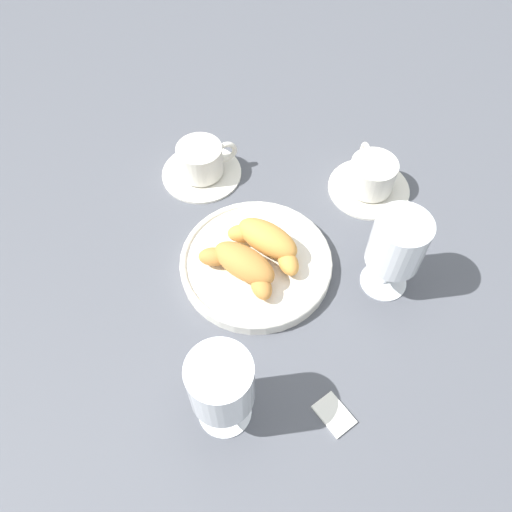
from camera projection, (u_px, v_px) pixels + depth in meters
name	position (u px, v px, depth m)	size (l,w,h in m)	color
ground_plane	(263.00, 260.00, 0.78)	(2.20, 2.20, 0.00)	#4C4F56
pastry_plate	(256.00, 263.00, 0.77)	(0.23, 0.23, 0.02)	silver
croissant_large	(268.00, 242.00, 0.75)	(0.14, 0.06, 0.04)	#CC893D
croissant_small	(241.00, 264.00, 0.73)	(0.14, 0.06, 0.04)	#BC7A38
coffee_cup_near	(201.00, 163.00, 0.86)	(0.14, 0.14, 0.06)	silver
coffee_cup_far	(371.00, 178.00, 0.84)	(0.14, 0.14, 0.06)	silver
juice_glass_left	(397.00, 246.00, 0.69)	(0.08, 0.08, 0.14)	white
juice_glass_right	(221.00, 385.00, 0.57)	(0.08, 0.08, 0.14)	white
sugar_packet	(334.00, 414.00, 0.65)	(0.05, 0.03, 0.01)	white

